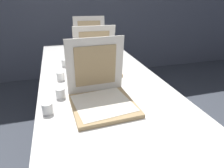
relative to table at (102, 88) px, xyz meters
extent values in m
cube|color=silver|center=(0.00, 0.00, 0.03)|extent=(0.85, 2.41, 0.03)
cylinder|color=#38383D|center=(-0.35, 1.14, -0.34)|extent=(0.04, 0.04, 0.72)
cylinder|color=#38383D|center=(0.35, 1.14, -0.34)|extent=(0.04, 0.04, 0.72)
cube|color=tan|center=(-0.07, -0.33, 0.06)|extent=(0.35, 0.35, 0.02)
cube|color=silver|center=(-0.07, -0.33, 0.07)|extent=(0.33, 0.33, 0.00)
cube|color=silver|center=(-0.08, -0.18, 0.23)|extent=(0.33, 0.05, 0.33)
cube|color=tan|center=(-0.08, -0.19, 0.23)|extent=(0.24, 0.03, 0.24)
cube|color=tan|center=(0.01, 0.20, 0.06)|extent=(0.35, 0.35, 0.02)
cube|color=silver|center=(0.01, 0.21, 0.07)|extent=(0.31, 0.31, 0.00)
cube|color=silver|center=(0.01, 0.33, 0.23)|extent=(0.34, 0.11, 0.32)
cube|color=tan|center=(0.01, 0.32, 0.23)|extent=(0.24, 0.08, 0.23)
cylinder|color=white|center=(-0.02, 0.19, 0.10)|extent=(0.03, 0.03, 0.00)
cylinder|color=white|center=(-0.01, 0.19, 0.08)|extent=(0.01, 0.00, 0.03)
cylinder|color=white|center=(-0.02, 0.19, 0.08)|extent=(0.00, 0.00, 0.03)
cylinder|color=white|center=(-0.02, 0.18, 0.08)|extent=(0.00, 0.00, 0.03)
cube|color=tan|center=(0.06, 0.70, 0.06)|extent=(0.36, 0.36, 0.02)
cube|color=silver|center=(0.07, 0.70, 0.07)|extent=(0.29, 0.29, 0.00)
cube|color=silver|center=(0.08, 0.89, 0.23)|extent=(0.34, 0.10, 0.33)
cube|color=tan|center=(0.08, 0.89, 0.23)|extent=(0.24, 0.07, 0.24)
cylinder|color=white|center=(0.05, 0.68, 0.10)|extent=(0.03, 0.03, 0.00)
cylinder|color=white|center=(0.05, 0.68, 0.08)|extent=(0.01, 0.00, 0.03)
cylinder|color=white|center=(0.04, 0.69, 0.08)|extent=(0.01, 0.00, 0.03)
cylinder|color=white|center=(0.04, 0.68, 0.08)|extent=(0.01, 0.00, 0.03)
cylinder|color=white|center=(-0.29, -0.16, 0.08)|extent=(0.05, 0.05, 0.06)
cylinder|color=white|center=(-0.36, -0.31, 0.08)|extent=(0.05, 0.05, 0.06)
cylinder|color=white|center=(-0.23, 0.40, 0.08)|extent=(0.05, 0.05, 0.06)
cylinder|color=white|center=(-0.28, 0.11, 0.08)|extent=(0.05, 0.05, 0.06)
camera|label=1|loc=(-0.28, -1.23, 0.61)|focal=31.49mm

